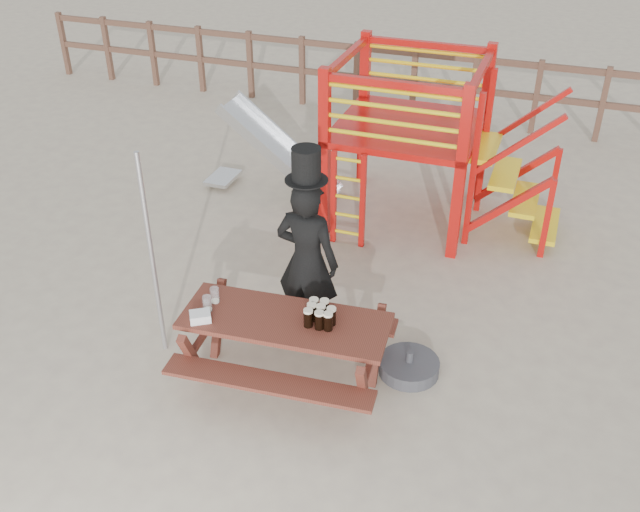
% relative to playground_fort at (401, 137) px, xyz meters
% --- Properties ---
extents(ground, '(60.00, 60.00, 0.00)m').
position_rel_playground_fort_xyz_m(ground, '(-0.12, -3.58, -1.07)').
color(ground, '#C1B396').
rests_on(ground, ground).
extents(back_fence, '(15.09, 0.09, 1.20)m').
position_rel_playground_fort_xyz_m(back_fence, '(-0.12, 3.42, -0.34)').
color(back_fence, brown).
rests_on(back_fence, ground).
extents(playground_fort, '(4.71, 1.84, 2.10)m').
position_rel_playground_fort_xyz_m(playground_fort, '(0.00, 0.00, 0.00)').
color(playground_fort, red).
rests_on(playground_fort, ground).
extents(picnic_table, '(1.93, 1.41, 0.71)m').
position_rel_playground_fort_xyz_m(picnic_table, '(-0.14, -3.46, -0.62)').
color(picnic_table, maroon).
rests_on(picnic_table, ground).
extents(man_with_hat, '(0.65, 0.45, 2.03)m').
position_rel_playground_fort_xyz_m(man_with_hat, '(-0.20, -2.75, -0.16)').
color(man_with_hat, black).
rests_on(man_with_hat, ground).
extents(metal_pole, '(0.05, 0.05, 2.10)m').
position_rel_playground_fort_xyz_m(metal_pole, '(-1.45, -3.44, -0.02)').
color(metal_pole, '#B2B2B7').
rests_on(metal_pole, ground).
extents(parasol_base, '(0.57, 0.57, 0.24)m').
position_rel_playground_fort_xyz_m(parasol_base, '(0.90, -2.97, -1.00)').
color(parasol_base, '#3E3E43').
rests_on(parasol_base, ground).
extents(paper_bag, '(0.23, 0.21, 0.08)m').
position_rel_playground_fort_xyz_m(paper_bag, '(-0.83, -3.73, -0.32)').
color(paper_bag, white).
rests_on(paper_bag, picnic_table).
extents(stout_pints, '(0.27, 0.26, 0.17)m').
position_rel_playground_fort_xyz_m(stout_pints, '(0.16, -3.40, -0.27)').
color(stout_pints, black).
rests_on(stout_pints, picnic_table).
extents(empty_glasses, '(0.08, 0.22, 0.15)m').
position_rel_playground_fort_xyz_m(empty_glasses, '(-0.84, -3.51, -0.29)').
color(empty_glasses, silver).
rests_on(empty_glasses, picnic_table).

